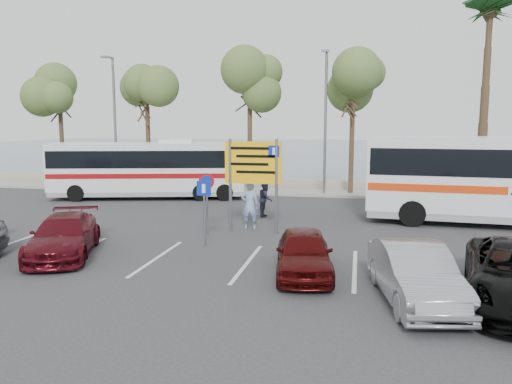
% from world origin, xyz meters
% --- Properties ---
extents(ground, '(120.00, 120.00, 0.00)m').
position_xyz_m(ground, '(0.00, 0.00, 0.00)').
color(ground, '#2F2F31').
rests_on(ground, ground).
extents(kerb_strip, '(44.00, 2.40, 0.15)m').
position_xyz_m(kerb_strip, '(0.00, 14.00, 0.07)').
color(kerb_strip, gray).
rests_on(kerb_strip, ground).
extents(seawall, '(48.00, 0.80, 0.60)m').
position_xyz_m(seawall, '(0.00, 16.00, 0.30)').
color(seawall, gray).
rests_on(seawall, ground).
extents(sea, '(140.00, 140.00, 0.00)m').
position_xyz_m(sea, '(0.00, 60.00, 0.01)').
color(sea, '#466370').
rests_on(sea, ground).
extents(tree_far_left, '(3.20, 3.20, 7.60)m').
position_xyz_m(tree_far_left, '(-14.00, 14.00, 6.33)').
color(tree_far_left, '#382619').
rests_on(tree_far_left, kerb_strip).
extents(tree_left, '(3.20, 3.20, 7.20)m').
position_xyz_m(tree_left, '(-8.00, 14.00, 6.00)').
color(tree_left, '#382619').
rests_on(tree_left, kerb_strip).
extents(tree_mid, '(3.20, 3.20, 8.00)m').
position_xyz_m(tree_mid, '(-1.50, 14.00, 6.65)').
color(tree_mid, '#382619').
rests_on(tree_mid, kerb_strip).
extents(tree_right, '(3.20, 3.20, 7.40)m').
position_xyz_m(tree_right, '(4.50, 14.00, 6.17)').
color(tree_right, '#382619').
rests_on(tree_right, kerb_strip).
extents(palm_tree, '(4.80, 4.80, 11.20)m').
position_xyz_m(palm_tree, '(11.50, 14.00, 9.87)').
color(palm_tree, '#382619').
rests_on(palm_tree, kerb_strip).
extents(street_lamp_left, '(0.45, 1.15, 8.01)m').
position_xyz_m(street_lamp_left, '(-10.00, 13.52, 4.60)').
color(street_lamp_left, slate).
rests_on(street_lamp_left, kerb_strip).
extents(street_lamp_right, '(0.45, 1.15, 8.01)m').
position_xyz_m(street_lamp_right, '(3.00, 13.52, 4.60)').
color(street_lamp_right, slate).
rests_on(street_lamp_right, kerb_strip).
extents(direction_sign, '(2.20, 0.12, 3.60)m').
position_xyz_m(direction_sign, '(1.00, 3.20, 2.43)').
color(direction_sign, slate).
rests_on(direction_sign, ground).
extents(sign_no_stop, '(0.60, 0.08, 2.35)m').
position_xyz_m(sign_no_stop, '(-0.60, 2.38, 1.58)').
color(sign_no_stop, slate).
rests_on(sign_no_stop, ground).
extents(sign_parking, '(0.50, 0.07, 2.25)m').
position_xyz_m(sign_parking, '(-0.20, 0.79, 1.47)').
color(sign_parking, slate).
rests_on(sign_parking, ground).
extents(lane_markings, '(12.02, 4.20, 0.01)m').
position_xyz_m(lane_markings, '(-1.14, -1.00, 0.00)').
color(lane_markings, silver).
rests_on(lane_markings, ground).
extents(coach_bus_left, '(10.83, 4.73, 3.30)m').
position_xyz_m(coach_bus_left, '(-6.50, 10.50, 1.53)').
color(coach_bus_left, silver).
rests_on(coach_bus_left, ground).
extents(car_maroon, '(3.24, 4.77, 1.28)m').
position_xyz_m(car_maroon, '(-4.20, -1.33, 0.64)').
color(car_maroon, '#530D16').
rests_on(car_maroon, ground).
extents(car_red, '(2.02, 3.94, 1.28)m').
position_xyz_m(car_red, '(3.50, -1.79, 0.64)').
color(car_red, '#450A09').
rests_on(car_red, ground).
extents(car_silver_b, '(2.17, 4.37, 1.38)m').
position_xyz_m(car_silver_b, '(6.30, -3.41, 0.69)').
color(car_silver_b, '#95959A').
rests_on(car_silver_b, ground).
extents(pedestrian_near, '(0.76, 0.55, 1.93)m').
position_xyz_m(pedestrian_near, '(0.75, 3.72, 0.96)').
color(pedestrian_near, '#879FC5').
rests_on(pedestrian_near, ground).
extents(pedestrian_far, '(0.67, 0.83, 1.63)m').
position_xyz_m(pedestrian_far, '(0.87, 6.50, 0.81)').
color(pedestrian_far, '#2D2F43').
rests_on(pedestrian_far, ground).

